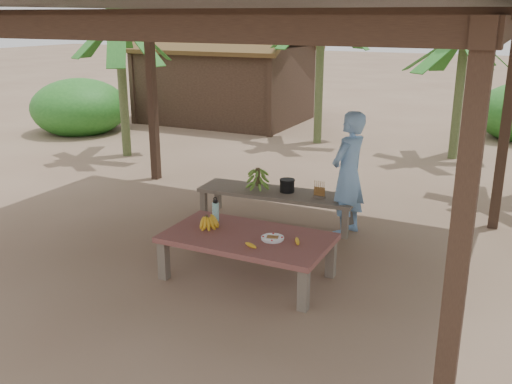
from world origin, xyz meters
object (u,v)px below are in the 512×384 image
at_px(bench, 277,195).
at_px(plate, 273,238).
at_px(cooking_pot, 287,186).
at_px(woman, 348,174).
at_px(water_flask, 216,211).
at_px(ripe_banana_bunch, 207,221).
at_px(work_table, 248,241).

bearing_deg(bench, plate, -71.08).
height_order(plate, cooking_pot, cooking_pot).
bearing_deg(cooking_pot, woman, -2.65).
relative_size(plate, cooking_pot, 1.22).
relative_size(bench, water_flask, 7.67).
height_order(ripe_banana_bunch, woman, woman).
relative_size(bench, plate, 9.10).
bearing_deg(woman, cooking_pot, -76.93).
distance_m(ripe_banana_bunch, plate, 0.82).
bearing_deg(work_table, ripe_banana_bunch, 177.03).
distance_m(work_table, bench, 1.81).
bearing_deg(bench, woman, -2.93).
bearing_deg(water_flask, woman, 53.94).
height_order(work_table, ripe_banana_bunch, ripe_banana_bunch).
bearing_deg(work_table, cooking_pot, 99.13).
distance_m(work_table, water_flask, 0.62).
bearing_deg(ripe_banana_bunch, cooking_pot, 82.98).
xyz_separation_m(cooking_pot, woman, (0.87, -0.04, 0.28)).
relative_size(plate, woman, 0.15).
height_order(plate, water_flask, water_flask).
bearing_deg(ripe_banana_bunch, water_flask, 94.24).
relative_size(bench, woman, 1.36).
xyz_separation_m(bench, plate, (0.73, -1.76, 0.12)).
distance_m(water_flask, woman, 1.90).
xyz_separation_m(bench, water_flask, (-0.11, -1.51, 0.23)).
distance_m(plate, woman, 1.82).
bearing_deg(ripe_banana_bunch, work_table, -2.61).
distance_m(work_table, ripe_banana_bunch, 0.54).
distance_m(work_table, plate, 0.31).
distance_m(plate, cooking_pot, 1.91).
relative_size(ripe_banana_bunch, woman, 0.16).
height_order(ripe_banana_bunch, water_flask, water_flask).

